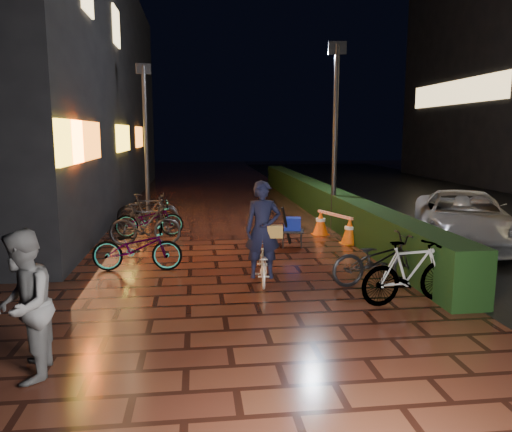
{
  "coord_description": "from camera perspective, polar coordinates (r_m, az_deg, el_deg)",
  "views": [
    {
      "loc": [
        -0.94,
        -8.97,
        2.79
      ],
      "look_at": [
        0.26,
        1.05,
        1.1
      ],
      "focal_mm": 35.0,
      "sensor_mm": 36.0,
      "label": 1
    }
  ],
  "objects": [
    {
      "name": "cart_assembly",
      "position": [
        12.29,
        4.1,
        -1.09
      ],
      "size": [
        0.65,
        0.57,
        1.04
      ],
      "color": "black",
      "rests_on": "ground"
    },
    {
      "name": "hedge",
      "position": [
        17.64,
        7.15,
        1.98
      ],
      "size": [
        0.7,
        20.0,
        1.0
      ],
      "primitive_type": "cube",
      "color": "black",
      "rests_on": "ground"
    },
    {
      "name": "lamp_post_sf",
      "position": [
        17.07,
        -12.5,
        9.14
      ],
      "size": [
        0.48,
        0.2,
        5.0
      ],
      "color": "black",
      "rests_on": "ground"
    },
    {
      "name": "bystander_person",
      "position": [
        6.25,
        -25.04,
        -9.3
      ],
      "size": [
        0.75,
        0.92,
        1.74
      ],
      "primitive_type": "imported",
      "rotation": [
        0.0,
        0.0,
        -1.45
      ],
      "color": "#515153",
      "rests_on": "ground"
    },
    {
      "name": "lamp_post_hedge",
      "position": [
        14.57,
        9.04,
        9.85
      ],
      "size": [
        0.51,
        0.16,
        5.29
      ],
      "color": "black",
      "rests_on": "ground"
    },
    {
      "name": "parked_bikes_hedge",
      "position": [
        9.09,
        15.29,
        -5.4
      ],
      "size": [
        2.01,
        1.88,
        1.06
      ],
      "color": "black",
      "rests_on": "ground"
    },
    {
      "name": "van",
      "position": [
        13.55,
        22.6,
        -0.24
      ],
      "size": [
        3.85,
        5.24,
        1.32
      ],
      "primitive_type": "imported",
      "rotation": [
        0.0,
        0.0,
        -0.39
      ],
      "color": "#ACACB1",
      "rests_on": "ground"
    },
    {
      "name": "parked_bikes_storefront",
      "position": [
        13.42,
        -12.47,
        -0.55
      ],
      "size": [
        2.13,
        5.92,
        1.06
      ],
      "color": "black",
      "rests_on": "ground"
    },
    {
      "name": "traffic_barrier",
      "position": [
        13.36,
        8.96,
        -1.17
      ],
      "size": [
        0.93,
        1.69,
        0.69
      ],
      "color": "#F25B0C",
      "rests_on": "ground"
    },
    {
      "name": "cyclist",
      "position": [
        9.29,
        0.78,
        -3.39
      ],
      "size": [
        0.72,
        1.39,
        1.93
      ],
      "color": "white",
      "rests_on": "ground"
    },
    {
      "name": "ground",
      "position": [
        9.44,
        -0.79,
        -7.68
      ],
      "size": [
        80.0,
        80.0,
        0.0
      ],
      "primitive_type": "plane",
      "color": "#381911",
      "rests_on": "ground"
    }
  ]
}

